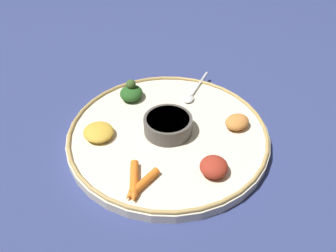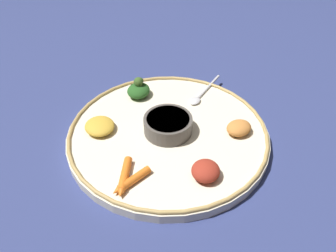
{
  "view_description": "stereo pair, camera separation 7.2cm",
  "coord_description": "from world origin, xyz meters",
  "px_view_note": "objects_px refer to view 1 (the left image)",
  "views": [
    {
      "loc": [
        0.24,
        0.49,
        0.51
      ],
      "look_at": [
        0.0,
        0.0,
        0.04
      ],
      "focal_mm": 35.45,
      "sensor_mm": 36.0,
      "label": 1
    },
    {
      "loc": [
        0.18,
        0.52,
        0.51
      ],
      "look_at": [
        0.0,
        0.0,
        0.04
      ],
      "focal_mm": 35.45,
      "sensor_mm": 36.0,
      "label": 2
    }
  ],
  "objects_px": {
    "greens_pile": "(131,92)",
    "carrot_outer": "(142,184)",
    "spoon": "(194,92)",
    "center_bowl": "(168,124)",
    "carrot_near_spoon": "(134,180)"
  },
  "relations": [
    {
      "from": "greens_pile",
      "to": "carrot_outer",
      "type": "bearing_deg",
      "value": 72.56
    },
    {
      "from": "greens_pile",
      "to": "carrot_outer",
      "type": "xyz_separation_m",
      "value": [
        0.09,
        0.27,
        -0.01
      ]
    },
    {
      "from": "spoon",
      "to": "center_bowl",
      "type": "bearing_deg",
      "value": 39.67
    },
    {
      "from": "center_bowl",
      "to": "carrot_outer",
      "type": "height_order",
      "value": "center_bowl"
    },
    {
      "from": "center_bowl",
      "to": "spoon",
      "type": "relative_size",
      "value": 0.83
    },
    {
      "from": "center_bowl",
      "to": "carrot_near_spoon",
      "type": "xyz_separation_m",
      "value": [
        0.12,
        0.1,
        -0.01
      ]
    },
    {
      "from": "center_bowl",
      "to": "spoon",
      "type": "bearing_deg",
      "value": -140.33
    },
    {
      "from": "carrot_outer",
      "to": "carrot_near_spoon",
      "type": "bearing_deg",
      "value": -52.04
    },
    {
      "from": "spoon",
      "to": "carrot_outer",
      "type": "relative_size",
      "value": 1.53
    },
    {
      "from": "greens_pile",
      "to": "carrot_outer",
      "type": "relative_size",
      "value": 0.99
    },
    {
      "from": "carrot_outer",
      "to": "center_bowl",
      "type": "bearing_deg",
      "value": -133.12
    },
    {
      "from": "spoon",
      "to": "carrot_near_spoon",
      "type": "height_order",
      "value": "carrot_near_spoon"
    },
    {
      "from": "spoon",
      "to": "carrot_near_spoon",
      "type": "bearing_deg",
      "value": 40.19
    },
    {
      "from": "carrot_near_spoon",
      "to": "carrot_outer",
      "type": "bearing_deg",
      "value": 127.96
    },
    {
      "from": "center_bowl",
      "to": "carrot_near_spoon",
      "type": "height_order",
      "value": "center_bowl"
    }
  ]
}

